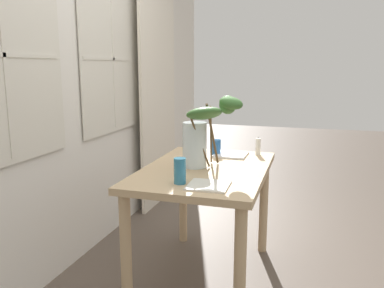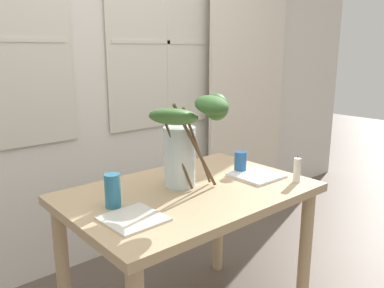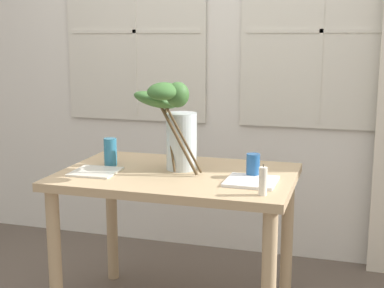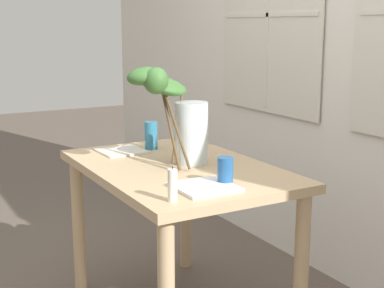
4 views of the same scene
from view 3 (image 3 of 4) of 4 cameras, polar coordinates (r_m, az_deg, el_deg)
back_wall_with_windows at (r=3.59m, az=3.56°, el=10.28°), size 5.94×0.14×2.73m
dining_table at (r=2.72m, az=-1.55°, el=-5.36°), size 1.14×0.76×0.76m
vase_with_branches at (r=2.65m, az=-1.87°, el=1.92°), size 0.39×0.39×0.47m
drinking_glass_blue_left at (r=2.85m, az=-8.53°, el=-0.82°), size 0.07×0.07×0.14m
drinking_glass_blue_right at (r=2.60m, az=6.40°, el=-2.25°), size 0.07×0.07×0.11m
plate_square_left at (r=2.72m, az=-10.06°, el=-2.87°), size 0.22×0.22×0.01m
plate_square_right at (r=2.51m, az=6.20°, el=-3.89°), size 0.23×0.23×0.01m
pillar_candle at (r=2.31m, az=7.43°, el=-3.89°), size 0.04×0.04×0.13m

